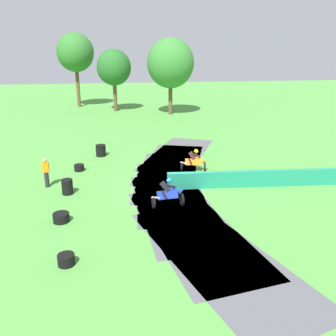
# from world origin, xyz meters

# --- Properties ---
(ground_plane) EXTENTS (120.00, 120.00, 0.00)m
(ground_plane) POSITION_xyz_m (0.00, 0.00, 0.00)
(ground_plane) COLOR #4C933D
(track_asphalt) EXTENTS (7.34, 22.95, 0.01)m
(track_asphalt) POSITION_xyz_m (0.59, -0.04, 0.00)
(track_asphalt) COLOR #515156
(track_asphalt) RESTS_ON ground
(safety_barrier) EXTENTS (11.57, 1.06, 0.90)m
(safety_barrier) POSITION_xyz_m (5.73, -0.38, 0.45)
(safety_barrier) COLOR #1E8466
(safety_barrier) RESTS_ON ground
(motorcycle_lead_orange) EXTENTS (1.73, 1.13, 1.43)m
(motorcycle_lead_orange) POSITION_xyz_m (2.05, 2.74, 0.64)
(motorcycle_lead_orange) COLOR black
(motorcycle_lead_orange) RESTS_ON ground
(motorcycle_chase_blue) EXTENTS (1.68, 0.93, 1.42)m
(motorcycle_chase_blue) POSITION_xyz_m (-0.28, -2.10, 0.63)
(motorcycle_chase_blue) COLOR black
(motorcycle_chase_blue) RESTS_ON ground
(tire_stack_near) EXTENTS (0.68, 0.68, 0.80)m
(tire_stack_near) POSITION_xyz_m (-3.74, 6.83, 0.40)
(tire_stack_near) COLOR black
(tire_stack_near) RESTS_ON ground
(tire_stack_mid_a) EXTENTS (0.60, 0.60, 0.40)m
(tire_stack_mid_a) POSITION_xyz_m (-4.99, 3.80, 0.20)
(tire_stack_mid_a) COLOR black
(tire_stack_mid_a) RESTS_ON ground
(tire_stack_mid_b) EXTENTS (0.57, 0.57, 0.80)m
(tire_stack_mid_b) POSITION_xyz_m (-5.27, 0.08, 0.40)
(tire_stack_mid_b) COLOR black
(tire_stack_mid_b) RESTS_ON ground
(tire_stack_far) EXTENTS (0.71, 0.71, 0.40)m
(tire_stack_far) POSITION_xyz_m (-5.19, -3.13, 0.20)
(tire_stack_far) COLOR black
(tire_stack_far) RESTS_ON ground
(tire_stack_extra_a) EXTENTS (0.60, 0.60, 0.40)m
(tire_stack_extra_a) POSITION_xyz_m (-4.59, -6.57, 0.20)
(tire_stack_extra_a) COLOR black
(tire_stack_extra_a) RESTS_ON ground
(track_marshal) EXTENTS (0.34, 0.24, 1.63)m
(track_marshal) POSITION_xyz_m (-6.48, 1.29, 0.82)
(track_marshal) COLOR #232328
(track_marshal) RESTS_ON ground
(tree_far_left) EXTENTS (3.89, 3.89, 7.04)m
(tree_far_left) POSITION_xyz_m (-2.50, 25.52, 4.96)
(tree_far_left) COLOR brown
(tree_far_left) RESTS_ON ground
(tree_far_right) EXTENTS (5.09, 5.09, 8.22)m
(tree_far_right) POSITION_xyz_m (3.58, 22.46, 5.53)
(tree_far_right) COLOR brown
(tree_far_right) RESTS_ON ground
(tree_mid_rise) EXTENTS (4.44, 4.44, 8.90)m
(tree_mid_rise) POSITION_xyz_m (-7.03, 29.48, 6.53)
(tree_mid_rise) COLOR brown
(tree_mid_rise) RESTS_ON ground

